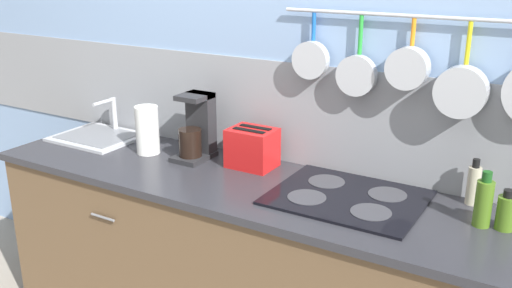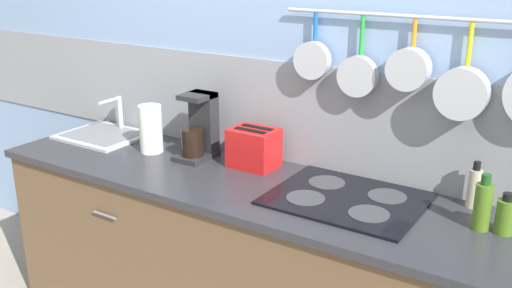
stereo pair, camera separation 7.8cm
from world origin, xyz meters
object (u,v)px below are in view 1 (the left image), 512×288
(toaster, at_px, (252,148))
(bottle_vinegar, at_px, (506,212))
(paper_towel_roll, at_px, (147,130))
(coffee_maker, at_px, (197,131))
(bottle_cooking_wine, at_px, (473,184))
(bottle_dish_soap, at_px, (484,202))

(toaster, height_order, bottle_vinegar, toaster)
(paper_towel_roll, distance_m, coffee_maker, 0.26)
(bottle_cooking_wine, bearing_deg, coffee_maker, -174.81)
(paper_towel_roll, xyz_separation_m, bottle_cooking_wine, (1.54, 0.19, -0.04))
(coffee_maker, height_order, toaster, coffee_maker)
(toaster, bearing_deg, coffee_maker, -174.86)
(paper_towel_roll, height_order, coffee_maker, coffee_maker)
(coffee_maker, bearing_deg, bottle_cooking_wine, 5.19)
(paper_towel_roll, distance_m, bottle_cooking_wine, 1.55)
(bottle_cooking_wine, relative_size, bottle_vinegar, 1.24)
(toaster, distance_m, bottle_vinegar, 1.14)
(paper_towel_roll, bearing_deg, bottle_vinegar, 0.75)
(coffee_maker, relative_size, toaster, 1.39)
(coffee_maker, relative_size, bottle_cooking_wine, 1.68)
(paper_towel_roll, xyz_separation_m, bottle_dish_soap, (1.61, 0.01, -0.03))
(toaster, bearing_deg, bottle_dish_soap, -5.15)
(bottle_cooking_wine, distance_m, bottle_vinegar, 0.23)
(paper_towel_roll, xyz_separation_m, bottle_vinegar, (1.69, 0.02, -0.05))
(toaster, distance_m, bottle_cooking_wine, 0.99)
(coffee_maker, bearing_deg, bottle_dish_soap, -2.86)
(bottle_cooking_wine, bearing_deg, paper_towel_roll, -172.85)
(coffee_maker, xyz_separation_m, bottle_dish_soap, (1.36, -0.07, -0.04))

